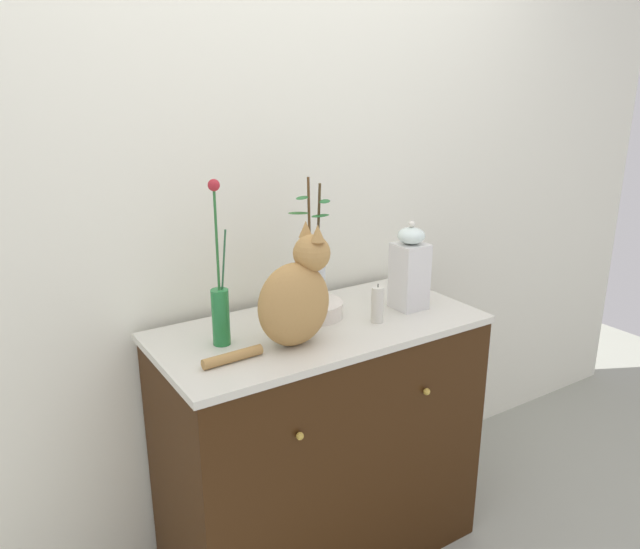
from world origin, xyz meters
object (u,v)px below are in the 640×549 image
object	(u,v)px
vase_slim_green	(220,305)
jar_lidded_porcelain	(410,269)
vase_glass_clear	(314,269)
sideboard	(320,442)
cat_sitting	(296,297)
bowl_porcelain	(314,309)
candle_pillar	(377,305)

from	to	relation	value
vase_slim_green	jar_lidded_porcelain	xyz separation A→B (m)	(0.71, -0.07, 0.02)
vase_glass_clear	sideboard	bearing A→B (deg)	-107.48
cat_sitting	jar_lidded_porcelain	xyz separation A→B (m)	(0.51, 0.06, -0.01)
sideboard	vase_slim_green	size ratio (longest dim) A/B	2.16
bowl_porcelain	vase_glass_clear	distance (m)	0.15
sideboard	vase_glass_clear	bearing A→B (deg)	72.52
sideboard	bowl_porcelain	bearing A→B (deg)	72.26
jar_lidded_porcelain	candle_pillar	bearing A→B (deg)	-164.92
jar_lidded_porcelain	candle_pillar	size ratio (longest dim) A/B	2.36
sideboard	candle_pillar	world-z (taller)	candle_pillar
sideboard	cat_sitting	bearing A→B (deg)	-147.76
vase_glass_clear	candle_pillar	size ratio (longest dim) A/B	3.16
candle_pillar	sideboard	bearing A→B (deg)	154.22
jar_lidded_porcelain	bowl_porcelain	bearing A→B (deg)	161.29
sideboard	jar_lidded_porcelain	xyz separation A→B (m)	(0.36, -0.04, 0.61)
cat_sitting	vase_slim_green	distance (m)	0.24
vase_slim_green	vase_glass_clear	distance (m)	0.38
vase_glass_clear	candle_pillar	xyz separation A→B (m)	(0.16, -0.16, -0.11)
sideboard	vase_slim_green	world-z (taller)	vase_slim_green
vase_slim_green	jar_lidded_porcelain	distance (m)	0.72
cat_sitting	candle_pillar	xyz separation A→B (m)	(0.33, 0.01, -0.09)
bowl_porcelain	jar_lidded_porcelain	distance (m)	0.38
vase_slim_green	jar_lidded_porcelain	size ratio (longest dim) A/B	1.61
cat_sitting	vase_glass_clear	xyz separation A→B (m)	(0.18, 0.17, 0.02)
cat_sitting	jar_lidded_porcelain	bearing A→B (deg)	6.41
bowl_porcelain	candle_pillar	bearing A→B (deg)	-46.48
bowl_porcelain	jar_lidded_porcelain	world-z (taller)	jar_lidded_porcelain
sideboard	bowl_porcelain	world-z (taller)	bowl_porcelain
vase_glass_clear	jar_lidded_porcelain	xyz separation A→B (m)	(0.34, -0.11, -0.03)
bowl_porcelain	candle_pillar	xyz separation A→B (m)	(0.16, -0.16, 0.04)
cat_sitting	bowl_porcelain	size ratio (longest dim) A/B	2.15
bowl_porcelain	vase_glass_clear	size ratio (longest dim) A/B	0.47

